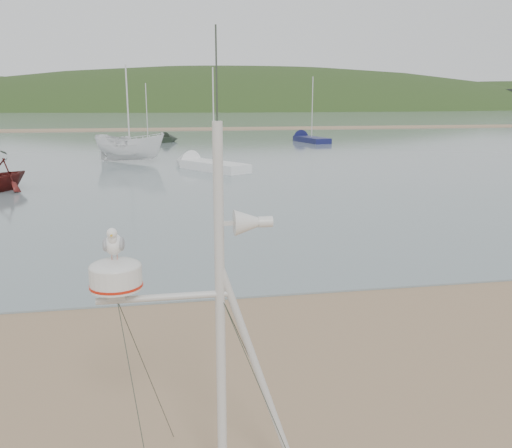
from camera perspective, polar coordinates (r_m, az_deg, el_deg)
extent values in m
plane|color=#896B4F|center=(8.03, -14.72, -18.81)|extent=(560.00, 560.00, 0.00)
cube|color=slate|center=(138.88, -10.86, 11.11)|extent=(560.00, 256.00, 0.04)
cube|color=#896B4F|center=(76.93, -11.04, 9.75)|extent=(560.00, 7.00, 0.07)
ellipsoid|color=#203415|center=(246.39, -1.14, 6.95)|extent=(400.00, 180.00, 80.00)
cube|color=beige|center=(206.12, -21.12, 12.15)|extent=(8.40, 6.30, 8.00)
cube|color=beige|center=(203.10, -13.72, 12.64)|extent=(8.40, 6.30, 8.00)
cube|color=beige|center=(203.39, -6.21, 12.93)|extent=(8.40, 6.30, 8.00)
cube|color=beige|center=(206.98, 1.17, 13.00)|extent=(8.40, 6.30, 8.00)
cube|color=beige|center=(213.69, 8.20, 12.87)|extent=(8.40, 6.30, 8.00)
cube|color=beige|center=(223.24, 14.70, 12.59)|extent=(8.40, 6.30, 8.00)
cube|color=beige|center=(235.30, 20.58, 12.20)|extent=(8.40, 6.30, 8.00)
cylinder|color=beige|center=(5.56, -3.77, -10.21)|extent=(0.10, 0.10, 3.98)
cylinder|color=beige|center=(5.92, 0.57, -16.15)|extent=(0.92, 0.08, 2.61)
cylinder|color=beige|center=(5.42, -9.63, -7.60)|extent=(1.29, 0.07, 0.07)
cylinder|color=#2D382D|center=(5.11, -4.18, 15.23)|extent=(0.02, 0.02, 0.90)
cube|color=beige|center=(5.41, -14.45, -7.03)|extent=(0.16, 0.16, 0.09)
cylinder|color=silver|center=(5.36, -14.54, -5.48)|extent=(0.50, 0.50, 0.22)
cylinder|color=red|center=(5.38, -14.49, -6.23)|extent=(0.51, 0.51, 0.02)
ellipsoid|color=silver|center=(5.33, -14.61, -4.36)|extent=(0.50, 0.50, 0.14)
cone|color=silver|center=(5.28, -0.93, 0.17)|extent=(0.26, 0.26, 0.26)
cylinder|color=silver|center=(5.31, 0.98, 0.24)|extent=(0.14, 0.11, 0.11)
cube|color=beige|center=(5.25, -2.86, 0.09)|extent=(0.20, 0.04, 0.04)
cylinder|color=tan|center=(5.30, -14.94, -3.29)|extent=(0.01, 0.01, 0.07)
cylinder|color=tan|center=(5.29, -14.40, -3.27)|extent=(0.01, 0.01, 0.07)
ellipsoid|color=white|center=(5.27, -14.74, -2.09)|extent=(0.17, 0.27, 0.20)
ellipsoid|color=gray|center=(5.26, -15.56, -2.09)|extent=(0.05, 0.22, 0.13)
ellipsoid|color=gray|center=(5.25, -13.94, -2.03)|extent=(0.05, 0.22, 0.13)
cone|color=white|center=(5.41, -14.63, -1.91)|extent=(0.09, 0.08, 0.09)
ellipsoid|color=white|center=(5.15, -14.87, -1.46)|extent=(0.08, 0.08, 0.12)
sphere|color=white|center=(5.11, -14.93, -0.94)|extent=(0.10, 0.10, 0.10)
cone|color=gold|center=(5.07, -14.97, -1.12)|extent=(0.02, 0.05, 0.02)
imported|color=#511412|center=(27.48, -25.36, 6.10)|extent=(2.86, 2.56, 2.83)
imported|color=white|center=(37.31, -13.27, 10.32)|extent=(2.68, 2.65, 5.17)
cube|color=black|center=(52.94, -11.30, 8.59)|extent=(4.50, 4.04, 0.50)
cone|color=black|center=(54.81, -8.86, 8.82)|extent=(2.18, 2.16, 1.47)
cylinder|color=beige|center=(52.81, -11.43, 11.59)|extent=(0.08, 0.08, 5.05)
cube|color=#141747|center=(53.77, 5.87, 8.83)|extent=(2.56, 5.40, 0.50)
cone|color=#141747|center=(56.75, 4.36, 9.08)|extent=(1.96, 2.08, 1.66)
cylinder|color=beige|center=(53.64, 5.95, 12.14)|extent=(0.08, 0.08, 5.71)
cube|color=white|center=(32.35, -4.40, 6.10)|extent=(3.98, 4.97, 0.50)
cone|color=white|center=(34.84, -7.67, 6.52)|extent=(2.25, 2.29, 1.57)
cylinder|color=beige|center=(32.13, -4.50, 11.32)|extent=(0.08, 0.08, 5.40)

